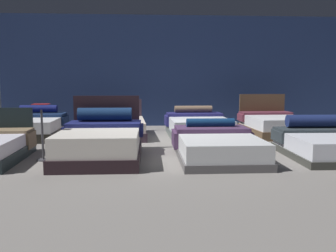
% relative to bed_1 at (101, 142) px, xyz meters
% --- Properties ---
extents(ground_plane, '(18.00, 18.00, 0.02)m').
position_rel_bed_1_xyz_m(ground_plane, '(1.10, 1.19, -0.33)').
color(ground_plane, gray).
extents(showroom_back_wall, '(18.00, 0.06, 3.50)m').
position_rel_bed_1_xyz_m(showroom_back_wall, '(1.10, 4.90, 1.43)').
color(showroom_back_wall, navy).
rests_on(showroom_back_wall, ground_plane).
extents(bed_1, '(1.53, 2.07, 1.13)m').
position_rel_bed_1_xyz_m(bed_1, '(0.00, 0.00, 0.00)').
color(bed_1, black).
rests_on(bed_1, ground_plane).
extents(bed_2, '(1.55, 2.14, 0.67)m').
position_rel_bed_1_xyz_m(bed_2, '(2.13, -0.05, -0.08)').
color(bed_2, '#535152').
rests_on(bed_2, ground_plane).
extents(bed_3, '(1.59, 1.96, 0.74)m').
position_rel_bed_1_xyz_m(bed_3, '(4.24, -0.05, -0.08)').
color(bed_3, '#33342F').
rests_on(bed_3, ground_plane).
extents(bed_4, '(1.56, 1.99, 0.78)m').
position_rel_bed_1_xyz_m(bed_4, '(-2.10, 2.67, -0.05)').
color(bed_4, black).
rests_on(bed_4, ground_plane).
extents(bed_5, '(1.73, 2.13, 0.92)m').
position_rel_bed_1_xyz_m(bed_5, '(-0.02, 2.64, -0.09)').
color(bed_5, '#342732').
rests_on(bed_5, ground_plane).
extents(bed_6, '(1.64, 2.15, 0.74)m').
position_rel_bed_1_xyz_m(bed_6, '(2.18, 2.67, -0.06)').
color(bed_6, '#4B5652').
rests_on(bed_6, ground_plane).
extents(bed_7, '(1.55, 2.06, 1.06)m').
position_rel_bed_1_xyz_m(bed_7, '(4.25, 2.73, -0.05)').
color(bed_7, brown).
rests_on(bed_7, ground_plane).
extents(price_sign, '(0.28, 0.24, 1.02)m').
position_rel_bed_1_xyz_m(price_sign, '(-1.03, -0.06, 0.08)').
color(price_sign, '#3F3F44').
rests_on(price_sign, ground_plane).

